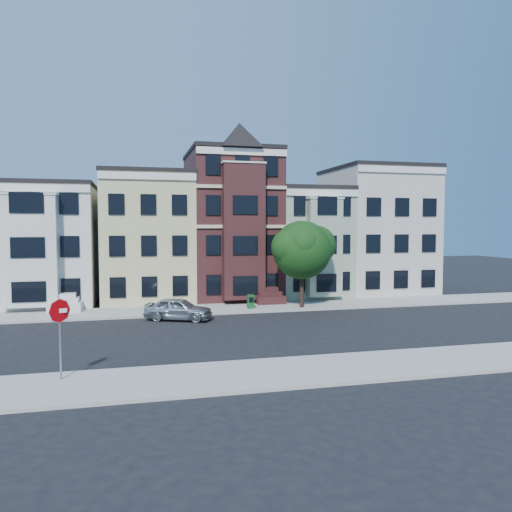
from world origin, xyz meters
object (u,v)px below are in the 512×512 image
object	(u,v)px
parked_car	(178,309)
fire_hydrant	(62,314)
stop_sign	(60,334)
newspaper_box	(251,301)
street_tree	(302,254)

from	to	relation	value
parked_car	fire_hydrant	bearing A→B (deg)	101.62
stop_sign	fire_hydrant	bearing A→B (deg)	76.02
newspaper_box	street_tree	bearing A→B (deg)	-5.11
newspaper_box	stop_sign	size ratio (longest dim) A/B	0.28
newspaper_box	stop_sign	bearing A→B (deg)	-126.06
street_tree	parked_car	world-z (taller)	street_tree
newspaper_box	parked_car	bearing A→B (deg)	-153.89
fire_hydrant	stop_sign	distance (m)	13.57
parked_car	newspaper_box	size ratio (longest dim) A/B	4.32
parked_car	fire_hydrant	size ratio (longest dim) A/B	6.74
parked_car	fire_hydrant	distance (m)	7.42
fire_hydrant	stop_sign	bearing A→B (deg)	-82.77
fire_hydrant	stop_sign	world-z (taller)	stop_sign
parked_car	stop_sign	size ratio (longest dim) A/B	1.21
fire_hydrant	stop_sign	size ratio (longest dim) A/B	0.18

